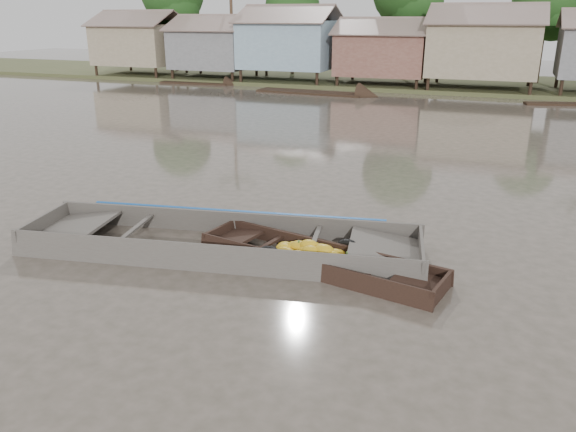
% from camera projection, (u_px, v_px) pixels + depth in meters
% --- Properties ---
extents(ground, '(120.00, 120.00, 0.00)m').
position_uv_depth(ground, '(256.00, 268.00, 10.96)').
color(ground, '#464035').
rests_on(ground, ground).
extents(riverbank, '(120.00, 12.47, 10.22)m').
position_uv_depth(riverbank, '(495.00, 41.00, 36.91)').
color(riverbank, '#384723').
rests_on(riverbank, ground).
extents(banana_boat, '(5.16, 2.18, 0.73)m').
position_uv_depth(banana_boat, '(314.00, 260.00, 11.01)').
color(banana_boat, black).
rests_on(banana_boat, ground).
extents(viewer_boat, '(8.54, 3.59, 0.67)m').
position_uv_depth(viewer_boat, '(223.00, 247.00, 11.73)').
color(viewer_boat, '#48413C').
rests_on(viewer_boat, ground).
extents(distant_boats, '(45.39, 15.57, 0.35)m').
position_uv_depth(distant_boats, '(557.00, 110.00, 29.50)').
color(distant_boats, black).
rests_on(distant_boats, ground).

